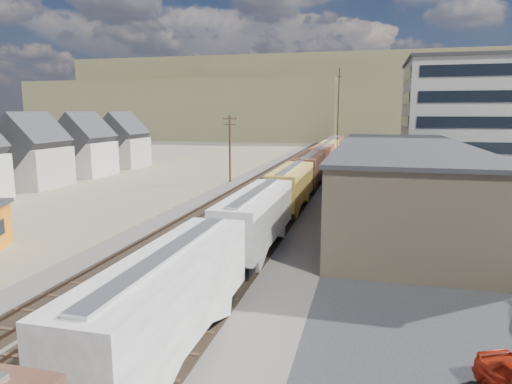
# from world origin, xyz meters

# --- Properties ---
(ground) EXTENTS (300.00, 300.00, 0.00)m
(ground) POSITION_xyz_m (0.00, 0.00, 0.00)
(ground) COLOR #6B6356
(ground) RESTS_ON ground
(ballast_bed) EXTENTS (18.00, 200.00, 0.06)m
(ballast_bed) POSITION_xyz_m (0.00, 50.00, 0.03)
(ballast_bed) COLOR #4C4742
(ballast_bed) RESTS_ON ground
(dirt_yard) EXTENTS (24.00, 180.00, 0.03)m
(dirt_yard) POSITION_xyz_m (-20.00, 40.00, 0.01)
(dirt_yard) COLOR #827559
(dirt_yard) RESTS_ON ground
(asphalt_lot) EXTENTS (26.00, 120.00, 0.04)m
(asphalt_lot) POSITION_xyz_m (22.00, 35.00, 0.02)
(asphalt_lot) COLOR #232326
(asphalt_lot) RESTS_ON ground
(rail_tracks) EXTENTS (11.40, 200.00, 0.24)m
(rail_tracks) POSITION_xyz_m (-0.55, 50.00, 0.11)
(rail_tracks) COLOR black
(rail_tracks) RESTS_ON ground
(freight_train) EXTENTS (3.00, 119.74, 4.46)m
(freight_train) POSITION_xyz_m (3.80, 31.74, 2.79)
(freight_train) COLOR black
(freight_train) RESTS_ON ground
(warehouse) EXTENTS (12.40, 40.40, 7.25)m
(warehouse) POSITION_xyz_m (14.98, 25.00, 3.65)
(warehouse) COLOR tan
(warehouse) RESTS_ON ground
(office_tower) EXTENTS (22.60, 18.60, 18.45)m
(office_tower) POSITION_xyz_m (27.95, 54.95, 9.26)
(office_tower) COLOR #9E998E
(office_tower) RESTS_ON ground
(utility_pole_north) EXTENTS (2.20, 0.32, 10.00)m
(utility_pole_north) POSITION_xyz_m (-8.50, 42.00, 5.30)
(utility_pole_north) COLOR #382619
(utility_pole_north) RESTS_ON ground
(radio_mast) EXTENTS (1.20, 0.16, 18.00)m
(radio_mast) POSITION_xyz_m (6.00, 60.00, 9.12)
(radio_mast) COLOR black
(radio_mast) RESTS_ON ground
(hills_north) EXTENTS (265.00, 80.00, 32.00)m
(hills_north) POSITION_xyz_m (0.17, 167.92, 14.10)
(hills_north) COLOR brown
(hills_north) RESTS_ON ground
(parked_car_blue) EXTENTS (4.45, 6.58, 1.67)m
(parked_car_blue) POSITION_xyz_m (26.34, 55.66, 0.84)
(parked_car_blue) COLOR navy
(parked_car_blue) RESTS_ON ground
(parked_car_far) EXTENTS (2.54, 4.53, 1.45)m
(parked_car_far) POSITION_xyz_m (30.98, 60.01, 0.73)
(parked_car_far) COLOR silver
(parked_car_far) RESTS_ON ground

